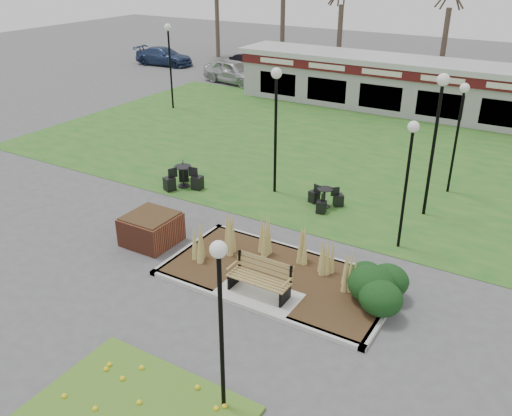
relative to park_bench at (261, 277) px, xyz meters
The scene contains 18 objects.
ground 0.64m from the park_bench, 90.00° to the right, with size 100.00×100.00×0.00m, color #515154.
lawn 11.77m from the park_bench, 90.00° to the left, with size 34.00×16.00×0.02m, color #24641F.
flower_bed 4.88m from the park_bench, 90.00° to the right, with size 4.20×3.00×0.16m.
planting_bed 1.70m from the park_bench, 40.83° to the left, with size 6.75×3.40×1.27m.
park_bench is the anchor object (origin of this frame).
brick_planter 4.47m from the park_bench, behind, with size 1.50×1.50×0.95m.
food_pavilion 19.73m from the park_bench, 90.00° to the left, with size 24.60×3.40×2.90m.
lamp_post_near_left 5.54m from the park_bench, 62.51° to the left, with size 0.33×0.33×4.02m.
lamp_post_near_right 4.56m from the park_bench, 70.12° to the right, with size 0.32×0.32×3.84m.
lamp_post_mid_left 7.40m from the park_bench, 116.12° to the left, with size 0.39×0.39×4.66m.
lamp_post_mid_right 8.07m from the park_bench, 71.66° to the left, with size 0.40×0.40×4.86m.
lamp_post_far_right 10.16m from the park_bench, 74.60° to the left, with size 0.34×0.34×4.13m.
lamp_post_far_left 19.58m from the park_bench, 135.71° to the left, with size 0.39×0.39×4.67m.
bistro_set_a 5.94m from the park_bench, 98.05° to the left, with size 1.29×1.26×0.70m.
bistro_set_b 7.86m from the park_bench, 142.80° to the left, with size 1.45×1.56×0.83m.
car_silver 25.23m from the park_bench, 124.67° to the left, with size 1.86×4.62×1.57m, color #B3B3B8.
car_black 29.22m from the park_bench, 121.86° to the left, with size 1.33×3.83×1.26m, color black.
car_blue 32.43m from the park_bench, 134.14° to the left, with size 1.91×4.70×1.36m, color navy.
Camera 1 is at (6.06, -10.08, 8.34)m, focal length 38.00 mm.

